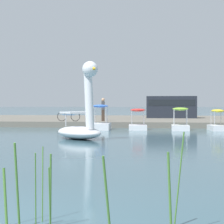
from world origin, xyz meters
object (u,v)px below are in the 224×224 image
(pedal_boat_lime, at_px, (180,124))
(swan_boat, at_px, (81,122))
(bicycle_parked, at_px, (69,116))
(pedal_boat_red, at_px, (138,123))
(pedal_boat_yellow, at_px, (218,124))
(parked_van, at_px, (172,106))
(person_on_path, at_px, (103,108))
(pedal_boat_blue, at_px, (100,123))

(pedal_boat_lime, bearing_deg, swan_boat, -121.48)
(bicycle_parked, bearing_deg, pedal_boat_red, -30.53)
(pedal_boat_yellow, relative_size, parked_van, 0.44)
(person_on_path, relative_size, parked_van, 0.38)
(pedal_boat_lime, bearing_deg, bicycle_parked, 157.66)
(pedal_boat_yellow, relative_size, bicycle_parked, 1.16)
(pedal_boat_blue, bearing_deg, pedal_boat_red, 2.80)
(pedal_boat_blue, bearing_deg, pedal_boat_yellow, 0.47)
(swan_boat, bearing_deg, bicycle_parked, 106.05)
(parked_van, bearing_deg, pedal_boat_lime, -87.47)
(pedal_boat_blue, xyz_separation_m, person_on_path, (-0.42, 3.89, 0.96))
(swan_boat, distance_m, bicycle_parked, 11.76)
(swan_boat, relative_size, pedal_boat_yellow, 1.82)
(pedal_boat_red, height_order, person_on_path, person_on_path)
(pedal_boat_lime, relative_size, person_on_path, 1.16)
(pedal_boat_blue, relative_size, pedal_boat_lime, 1.18)
(person_on_path, bearing_deg, bicycle_parked, -166.53)
(parked_van, bearing_deg, pedal_boat_red, -100.46)
(pedal_boat_blue, xyz_separation_m, parked_van, (4.68, 12.10, 1.08))
(pedal_boat_red, distance_m, bicycle_parked, 6.26)
(pedal_boat_lime, bearing_deg, parked_van, 92.53)
(swan_boat, bearing_deg, pedal_boat_yellow, 48.11)
(pedal_boat_blue, relative_size, parked_van, 0.52)
(pedal_boat_blue, height_order, pedal_boat_red, pedal_boat_blue)
(bicycle_parked, distance_m, parked_van, 11.65)
(person_on_path, bearing_deg, pedal_boat_red, -52.57)
(pedal_boat_lime, distance_m, bicycle_parked, 8.80)
(pedal_boat_yellow, xyz_separation_m, person_on_path, (-8.00, 3.83, 0.94))
(pedal_boat_red, relative_size, bicycle_parked, 1.13)
(pedal_boat_lime, height_order, pedal_boat_yellow, pedal_boat_lime)
(bicycle_parked, relative_size, parked_van, 0.38)
(pedal_boat_yellow, xyz_separation_m, parked_van, (-2.90, 12.04, 1.07))
(pedal_boat_yellow, bearing_deg, swan_boat, -131.89)
(pedal_boat_yellow, distance_m, person_on_path, 8.92)
(person_on_path, distance_m, bicycle_parked, 2.63)
(pedal_boat_blue, height_order, pedal_boat_lime, pedal_boat_blue)
(pedal_boat_lime, bearing_deg, pedal_boat_red, 176.52)
(swan_boat, distance_m, person_on_path, 11.94)
(person_on_path, xyz_separation_m, bicycle_parked, (-2.50, -0.60, -0.60))
(parked_van, bearing_deg, pedal_boat_yellow, -76.45)
(pedal_boat_red, height_order, pedal_boat_yellow, pedal_boat_red)
(bicycle_parked, height_order, parked_van, parked_van)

